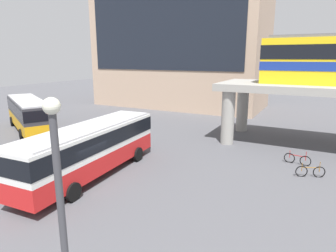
{
  "coord_description": "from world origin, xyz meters",
  "views": [
    {
      "loc": [
        11.7,
        -11.75,
        7.24
      ],
      "look_at": [
        1.77,
        7.26,
        2.2
      ],
      "focal_mm": 31.19,
      "sensor_mm": 36.0,
      "label": 1
    }
  ],
  "objects_px": {
    "station_building": "(180,36)",
    "bicycle_brown": "(310,171)",
    "bus_secondary": "(29,112)",
    "bus_main": "(91,145)",
    "bicycle_red": "(297,159)"
  },
  "relations": [
    {
      "from": "bicycle_brown",
      "to": "bus_secondary",
      "type": "bearing_deg",
      "value": -179.63
    },
    {
      "from": "bus_main",
      "to": "bus_secondary",
      "type": "height_order",
      "value": "same"
    },
    {
      "from": "station_building",
      "to": "bicycle_red",
      "type": "bearing_deg",
      "value": -47.03
    },
    {
      "from": "bus_secondary",
      "to": "bicycle_brown",
      "type": "distance_m",
      "value": 25.65
    },
    {
      "from": "station_building",
      "to": "bicycle_brown",
      "type": "xyz_separation_m",
      "value": [
        19.3,
        -21.82,
        -10.0
      ]
    },
    {
      "from": "bus_secondary",
      "to": "bicycle_brown",
      "type": "height_order",
      "value": "bus_secondary"
    },
    {
      "from": "bus_secondary",
      "to": "bicycle_red",
      "type": "bearing_deg",
      "value": 5.14
    },
    {
      "from": "bus_main",
      "to": "bicycle_red",
      "type": "distance_m",
      "value": 13.99
    },
    {
      "from": "station_building",
      "to": "bus_secondary",
      "type": "xyz_separation_m",
      "value": [
        -6.3,
        -21.98,
        -8.37
      ]
    },
    {
      "from": "station_building",
      "to": "bus_main",
      "type": "bearing_deg",
      "value": -75.63
    },
    {
      "from": "station_building",
      "to": "bus_secondary",
      "type": "relative_size",
      "value": 2.26
    },
    {
      "from": "bus_main",
      "to": "bicycle_brown",
      "type": "relative_size",
      "value": 6.62
    },
    {
      "from": "bus_main",
      "to": "bus_secondary",
      "type": "relative_size",
      "value": 1.02
    },
    {
      "from": "station_building",
      "to": "bicycle_brown",
      "type": "distance_m",
      "value": 30.8
    },
    {
      "from": "bus_main",
      "to": "bicycle_brown",
      "type": "height_order",
      "value": "bus_main"
    }
  ]
}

